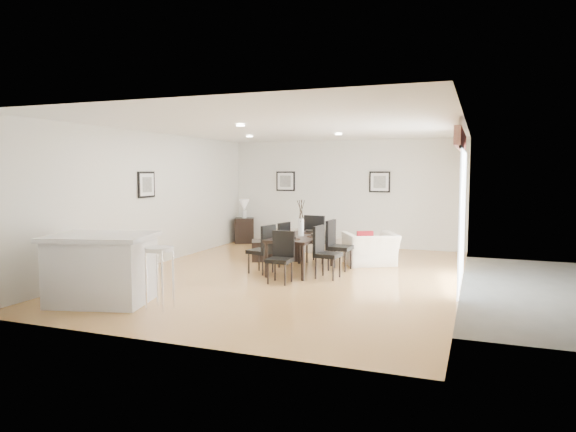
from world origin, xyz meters
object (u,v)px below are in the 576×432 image
at_px(side_table, 244,230).
at_px(bar_stool, 159,256).
at_px(dining_chair_head, 282,254).
at_px(dining_chair_wnear, 264,246).
at_px(sofa, 308,239).
at_px(armchair, 370,249).
at_px(dining_chair_wfar, 280,242).
at_px(coffee_table, 276,250).
at_px(dining_chair_efar, 336,242).
at_px(dining_table, 301,240).
at_px(kitchen_island, 102,268).
at_px(dining_chair_enear, 324,249).
at_px(dining_chair_foot, 316,236).

bearing_deg(side_table, bar_stool, -74.60).
bearing_deg(dining_chair_head, dining_chair_wnear, 135.34).
xyz_separation_m(sofa, armchair, (1.82, -1.39, 0.05)).
xyz_separation_m(dining_chair_wnear, dining_chair_wfar, (-0.00, 0.82, -0.02)).
bearing_deg(armchair, dining_chair_wnear, 14.15).
bearing_deg(coffee_table, side_table, 105.22).
bearing_deg(dining_chair_efar, dining_chair_head, 162.95).
xyz_separation_m(armchair, dining_chair_wfar, (-1.68, -0.77, 0.17)).
relative_size(armchair, dining_table, 0.60).
relative_size(dining_chair_wnear, kitchen_island, 0.55).
xyz_separation_m(dining_chair_enear, dining_chair_head, (-0.58, -0.62, -0.03)).
relative_size(dining_table, dining_chair_enear, 1.80).
height_order(armchair, dining_chair_wfar, dining_chair_wfar).
xyz_separation_m(coffee_table, side_table, (-1.79, 2.17, 0.12)).
height_order(sofa, dining_chair_enear, dining_chair_enear).
bearing_deg(dining_chair_enear, armchair, -12.35).
relative_size(dining_chair_foot, side_table, 1.51).
bearing_deg(dining_table, dining_chair_efar, 39.37).
bearing_deg(dining_chair_head, dining_chair_efar, 69.06).
xyz_separation_m(dining_chair_foot, kitchen_island, (-1.94, -4.24, -0.05)).
relative_size(armchair, bar_stool, 1.16).
bearing_deg(dining_chair_head, side_table, 123.55).
distance_m(sofa, kitchen_island, 5.91).
bearing_deg(sofa, dining_chair_wnear, 104.15).
height_order(dining_chair_enear, side_table, dining_chair_enear).
bearing_deg(dining_chair_wnear, dining_chair_wfar, -166.85).
bearing_deg(armchair, dining_chair_wfar, -4.77).
bearing_deg(side_table, kitchen_island, -83.09).
xyz_separation_m(dining_table, dining_chair_wfar, (-0.58, 0.39, -0.12)).
distance_m(armchair, dining_chair_head, 2.45).
bearing_deg(dining_chair_enear, dining_chair_foot, 28.80).
relative_size(dining_chair_efar, dining_chair_foot, 0.97).
height_order(dining_chair_wnear, dining_chair_head, dining_chair_wnear).
xyz_separation_m(dining_chair_enear, side_table, (-3.30, 3.62, -0.19)).
relative_size(dining_chair_head, bar_stool, 1.02).
height_order(coffee_table, kitchen_island, kitchen_island).
bearing_deg(kitchen_island, sofa, 63.52).
bearing_deg(bar_stool, dining_chair_wnear, 82.43).
bearing_deg(dining_chair_foot, armchair, -166.23).
bearing_deg(dining_table, dining_chair_enear, -31.56).
xyz_separation_m(coffee_table, kitchen_island, (-1.01, -4.27, 0.30)).
bearing_deg(dining_chair_wfar, dining_chair_wnear, 12.37).
xyz_separation_m(sofa, coffee_table, (-0.22, -1.50, -0.07)).
height_order(armchair, dining_chair_foot, dining_chair_foot).
bearing_deg(sofa, side_table, -6.91).
distance_m(dining_chair_efar, bar_stool, 3.96).
xyz_separation_m(side_table, kitchen_island, (0.78, -6.45, 0.18)).
xyz_separation_m(dining_chair_wnear, side_table, (-2.15, 3.65, -0.18)).
bearing_deg(dining_chair_wnear, armchair, 146.36).
relative_size(dining_chair_wfar, dining_chair_foot, 0.89).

